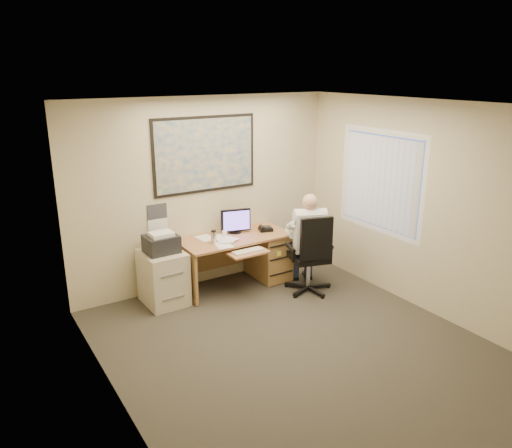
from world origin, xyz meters
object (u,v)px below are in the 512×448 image
filing_cabinet (163,273)px  office_chair (312,269)px  person (308,243)px  desk (254,252)px

filing_cabinet → office_chair: bearing=-23.7°
office_chair → person: (-0.02, 0.08, 0.37)m
filing_cabinet → office_chair: 2.06m
person → filing_cabinet: bearing=-176.3°
desk → office_chair: bearing=-59.0°
person → desk: bearing=146.9°
desk → filing_cabinet: bearing=-179.7°
desk → filing_cabinet: desk is taller
filing_cabinet → person: 2.03m
desk → person: bearing=-57.0°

